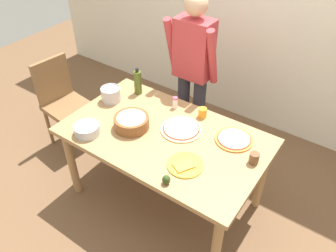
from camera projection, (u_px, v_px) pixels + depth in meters
name	position (u px, v px, depth m)	size (l,w,h in m)	color
ground	(165.00, 197.00, 3.13)	(8.00, 8.00, 0.00)	brown
wall_back	(258.00, 7.00, 3.34)	(5.60, 0.10, 2.60)	silver
dining_table	(164.00, 143.00, 2.71)	(1.60, 0.96, 0.76)	#A37A4C
person_cook	(193.00, 68.00, 3.12)	(0.49, 0.25, 1.62)	#2D2D38
chair_wooden_left	(62.00, 99.00, 3.43)	(0.44, 0.44, 0.95)	brown
pizza_raw_on_board	(181.00, 129.00, 2.69)	(0.33, 0.33, 0.02)	beige
pizza_cooked_on_tray	(234.00, 139.00, 2.60)	(0.29, 0.29, 0.02)	#C67A33
plate_with_slice	(185.00, 165.00, 2.38)	(0.26, 0.26, 0.02)	gold
popcorn_bowl	(131.00, 121.00, 2.69)	(0.28, 0.28, 0.11)	brown
mixing_bowl_steel	(87.00, 129.00, 2.64)	(0.20, 0.20, 0.08)	#B7B7BC
olive_oil_bottle	(138.00, 82.00, 3.05)	(0.07, 0.07, 0.26)	#47561E
steel_pot	(111.00, 94.00, 2.98)	(0.17, 0.17, 0.13)	#B7B7BC
cup_orange	(202.00, 113.00, 2.81)	(0.07, 0.07, 0.09)	orange
cup_small_brown	(254.00, 158.00, 2.39)	(0.07, 0.07, 0.09)	brown
salt_shaker	(175.00, 103.00, 2.90)	(0.04, 0.04, 0.11)	white
avocado	(166.00, 180.00, 2.24)	(0.06, 0.06, 0.07)	#2D4219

